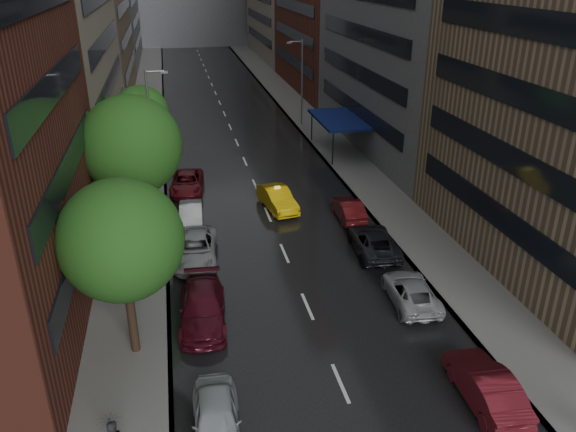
% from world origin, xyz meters
% --- Properties ---
extents(road, '(14.00, 140.00, 0.01)m').
position_xyz_m(road, '(0.00, 50.00, 0.01)').
color(road, black).
rests_on(road, ground).
extents(sidewalk_left, '(4.00, 140.00, 0.15)m').
position_xyz_m(sidewalk_left, '(-9.00, 50.00, 0.07)').
color(sidewalk_left, gray).
rests_on(sidewalk_left, ground).
extents(sidewalk_right, '(4.00, 140.00, 0.15)m').
position_xyz_m(sidewalk_right, '(9.00, 50.00, 0.07)').
color(sidewalk_right, gray).
rests_on(sidewalk_right, ground).
extents(tree_near, '(5.29, 5.29, 8.43)m').
position_xyz_m(tree_near, '(-8.60, 7.95, 5.77)').
color(tree_near, '#382619').
rests_on(tree_near, ground).
extents(tree_mid, '(5.98, 5.98, 9.53)m').
position_xyz_m(tree_mid, '(-8.60, 19.06, 6.52)').
color(tree_mid, '#382619').
rests_on(tree_mid, ground).
extents(tree_far, '(4.59, 4.59, 7.31)m').
position_xyz_m(tree_far, '(-8.60, 33.37, 5.00)').
color(tree_far, '#382619').
rests_on(tree_far, ground).
extents(taxi, '(2.48, 5.04, 1.59)m').
position_xyz_m(taxi, '(0.87, 22.87, 0.80)').
color(taxi, yellow).
rests_on(taxi, ground).
extents(parked_cars_left, '(3.07, 30.50, 1.61)m').
position_xyz_m(parked_cars_left, '(-5.40, 15.78, 0.76)').
color(parked_cars_left, '#A9AFB2').
rests_on(parked_cars_left, ground).
extents(parked_cars_right, '(2.87, 23.09, 1.60)m').
position_xyz_m(parked_cars_right, '(5.40, 11.42, 0.73)').
color(parked_cars_right, maroon).
rests_on(parked_cars_right, ground).
extents(street_lamp_left, '(1.74, 0.22, 9.00)m').
position_xyz_m(street_lamp_left, '(-7.72, 30.00, 4.89)').
color(street_lamp_left, gray).
rests_on(street_lamp_left, sidewalk_left).
extents(street_lamp_right, '(1.74, 0.22, 9.00)m').
position_xyz_m(street_lamp_right, '(7.72, 45.00, 4.89)').
color(street_lamp_right, gray).
rests_on(street_lamp_right, sidewalk_right).
extents(awning, '(4.00, 8.00, 3.12)m').
position_xyz_m(awning, '(8.98, 35.00, 3.13)').
color(awning, navy).
rests_on(awning, sidewalk_right).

